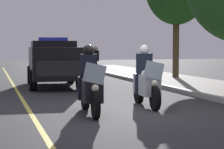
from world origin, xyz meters
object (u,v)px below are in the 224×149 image
police_motorcycle_lead_right (146,82)px  police_motorcycle_lead_left (90,86)px  cyclist_background (96,62)px  police_suv (53,61)px

police_motorcycle_lead_right → police_motorcycle_lead_left: bearing=-66.2°
police_motorcycle_lead_left → cyclist_background: size_ratio=1.22×
police_motorcycle_lead_left → police_suv: (-7.37, 0.19, 0.37)m
police_motorcycle_lead_left → cyclist_background: bearing=165.1°
police_motorcycle_lead_left → police_motorcycle_lead_right: same height
police_motorcycle_lead_right → cyclist_background: 10.20m
police_suv → cyclist_background: size_ratio=2.85×
police_motorcycle_lead_left → cyclist_background: 11.31m
police_motorcycle_lead_right → cyclist_background: police_motorcycle_lead_right is taller
police_motorcycle_lead_left → police_motorcycle_lead_right: 1.96m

